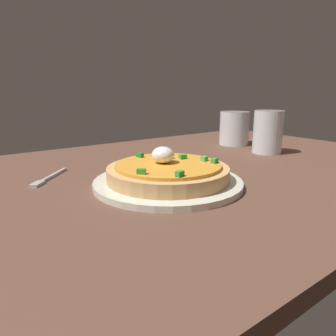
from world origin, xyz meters
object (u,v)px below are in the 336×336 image
(plate, at_px, (168,182))
(fork, at_px, (48,178))
(cup_near, at_px, (234,130))
(cup_far, at_px, (266,134))
(pizza, at_px, (168,171))

(plate, height_order, fork, plate)
(plate, distance_m, cup_near, 0.44)
(cup_near, relative_size, cup_far, 0.89)
(cup_far, bearing_deg, pizza, -168.41)
(plate, relative_size, cup_near, 2.63)
(fork, bearing_deg, cup_far, 126.08)
(plate, relative_size, cup_far, 2.35)
(plate, height_order, cup_far, cup_far)
(pizza, bearing_deg, plate, -79.54)
(plate, bearing_deg, cup_near, 27.52)
(pizza, relative_size, cup_near, 2.16)
(cup_far, height_order, fork, cup_far)
(plate, bearing_deg, cup_far, 11.64)
(pizza, distance_m, fork, 0.22)
(cup_far, xyz_separation_m, fork, (-0.52, 0.08, -0.05))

